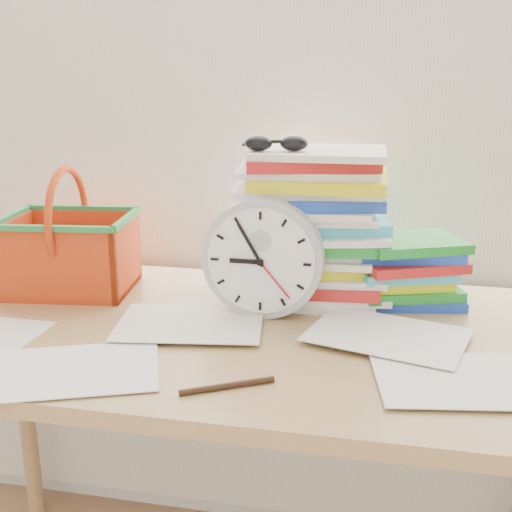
% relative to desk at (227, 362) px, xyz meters
% --- Properties ---
extents(curtain, '(2.40, 0.01, 2.50)m').
position_rel_desk_xyz_m(curtain, '(0.00, 0.38, 0.62)').
color(curtain, white).
rests_on(curtain, room_shell).
extents(desk, '(1.40, 0.70, 0.75)m').
position_rel_desk_xyz_m(desk, '(0.00, 0.00, 0.00)').
color(desk, '#A27D4C').
rests_on(desk, ground).
extents(paper_stack, '(0.35, 0.31, 0.32)m').
position_rel_desk_xyz_m(paper_stack, '(0.13, 0.21, 0.24)').
color(paper_stack, white).
rests_on(paper_stack, desk).
extents(clock, '(0.24, 0.05, 0.24)m').
position_rel_desk_xyz_m(clock, '(0.06, 0.07, 0.19)').
color(clock, '#ADB1B5').
rests_on(clock, desk).
extents(sunglasses, '(0.16, 0.15, 0.04)m').
position_rel_desk_xyz_m(sunglasses, '(0.07, 0.15, 0.41)').
color(sunglasses, black).
rests_on(sunglasses, paper_stack).
extents(book_stack, '(0.29, 0.25, 0.14)m').
position_rel_desk_xyz_m(book_stack, '(0.34, 0.21, 0.14)').
color(book_stack, white).
rests_on(book_stack, desk).
extents(basket, '(0.30, 0.24, 0.27)m').
position_rel_desk_xyz_m(basket, '(-0.39, 0.14, 0.21)').
color(basket, '#E44916').
rests_on(basket, desk).
extents(pen, '(0.14, 0.08, 0.01)m').
position_rel_desk_xyz_m(pen, '(0.06, -0.25, 0.08)').
color(pen, black).
rests_on(pen, desk).
extents(scattered_papers, '(1.26, 0.42, 0.02)m').
position_rel_desk_xyz_m(scattered_papers, '(0.00, 0.00, 0.08)').
color(scattered_papers, white).
rests_on(scattered_papers, desk).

